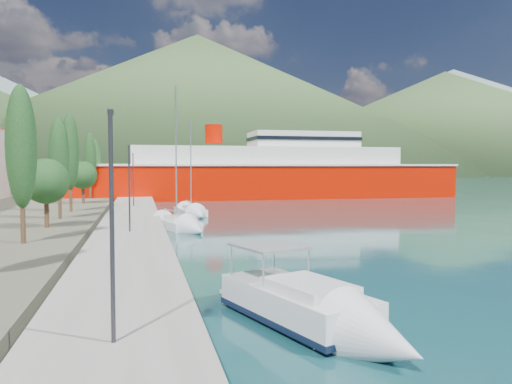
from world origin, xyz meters
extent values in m
plane|color=#144246|center=(0.00, 120.00, 0.00)|extent=(1400.00, 1400.00, 0.00)
cube|color=gray|center=(-9.00, 26.00, 0.40)|extent=(5.00, 88.00, 0.80)
cone|color=slate|center=(80.00, 680.00, 90.00)|extent=(760.00, 760.00, 180.00)
cone|color=slate|center=(420.00, 600.00, 70.00)|extent=(640.00, 640.00, 140.00)
cone|color=#3B582E|center=(40.00, 400.00, 57.50)|extent=(480.00, 480.00, 115.00)
cone|color=#3B582E|center=(260.00, 380.00, 45.00)|extent=(420.00, 420.00, 90.00)
cylinder|color=#47301E|center=(-15.23, 11.15, 1.76)|extent=(0.30, 0.30, 2.12)
ellipsoid|color=#1D421C|center=(-15.23, 11.15, 6.57)|extent=(1.80, 1.80, 7.50)
cylinder|color=#47301E|center=(-15.23, 19.09, 1.78)|extent=(0.36, 0.36, 2.17)
sphere|color=#1D421C|center=(-15.23, 19.09, 4.25)|extent=(3.47, 3.47, 3.47)
cylinder|color=#47301E|center=(-15.23, 25.57, 1.69)|extent=(0.30, 0.30, 1.98)
ellipsoid|color=#1D421C|center=(-15.23, 25.57, 6.18)|extent=(1.80, 1.80, 7.01)
cylinder|color=#47301E|center=(-15.23, 32.91, 1.81)|extent=(0.30, 0.30, 2.22)
ellipsoid|color=#1D421C|center=(-15.23, 32.91, 6.86)|extent=(1.80, 1.80, 7.88)
cylinder|color=#47301E|center=(-15.23, 44.45, 1.79)|extent=(0.36, 0.36, 2.17)
sphere|color=#1D421C|center=(-15.23, 44.45, 4.26)|extent=(3.47, 3.47, 3.47)
cylinder|color=#47301E|center=(-15.23, 54.14, 1.74)|extent=(0.30, 0.30, 2.09)
ellipsoid|color=#1D421C|center=(-15.23, 54.14, 6.48)|extent=(1.80, 1.80, 7.39)
cylinder|color=#47301E|center=(-15.23, 62.79, 1.69)|extent=(0.30, 0.30, 1.99)
ellipsoid|color=#1D421C|center=(-15.23, 62.79, 6.22)|extent=(1.80, 1.80, 7.05)
cylinder|color=#2D2D33|center=(-9.00, -8.14, 3.80)|extent=(0.12, 0.12, 6.00)
cube|color=#2D2D33|center=(-9.00, -7.89, 6.80)|extent=(0.15, 0.50, 0.12)
cylinder|color=#2D2D33|center=(-9.00, 14.50, 3.80)|extent=(0.12, 0.12, 6.00)
cube|color=#2D2D33|center=(-9.00, 14.75, 6.80)|extent=(0.15, 0.50, 0.12)
cylinder|color=#2D2D33|center=(-9.00, 37.53, 3.80)|extent=(0.12, 0.12, 6.00)
cube|color=#2D2D33|center=(-9.00, 37.78, 6.80)|extent=(0.15, 0.50, 0.12)
cube|color=black|center=(-3.08, -5.18, -0.05)|extent=(3.99, 6.33, 0.67)
cube|color=silver|center=(-3.08, -5.18, 0.71)|extent=(4.32, 6.70, 1.05)
cube|color=black|center=(-3.08, -5.18, 0.24)|extent=(4.40, 6.79, 0.21)
cube|color=silver|center=(-2.84, -5.90, 1.38)|extent=(2.84, 3.51, 0.38)
cube|color=slate|center=(-3.61, -3.59, 2.42)|extent=(2.88, 3.14, 0.10)
cone|color=silver|center=(-1.82, -8.93, 0.52)|extent=(3.31, 3.67, 2.47)
cube|color=silver|center=(-5.32, 22.51, 0.26)|extent=(4.28, 7.08, 0.94)
cube|color=silver|center=(-5.19, 22.09, 0.89)|extent=(2.17, 2.98, 0.37)
cylinder|color=silver|center=(-5.19, 22.09, 6.48)|extent=(0.12, 0.12, 11.50)
cone|color=silver|center=(-4.06, 18.44, 0.26)|extent=(3.22, 3.69, 2.41)
cube|color=silver|center=(-2.87, 33.54, 0.27)|extent=(3.23, 5.88, 0.96)
cube|color=silver|center=(-2.82, 33.17, 0.90)|extent=(1.78, 2.42, 0.37)
cylinder|color=silver|center=(-2.82, 33.17, 5.53)|extent=(0.12, 0.12, 9.58)
cone|color=silver|center=(-2.35, 30.00, 0.27)|extent=(2.80, 2.93, 2.45)
cube|color=#C01100|center=(12.69, 61.09, 2.44)|extent=(64.44, 13.45, 6.22)
cube|color=silver|center=(12.69, 61.09, 5.55)|extent=(64.89, 13.85, 0.33)
cube|color=silver|center=(12.69, 61.09, 6.89)|extent=(44.47, 11.15, 3.33)
cube|color=silver|center=(19.35, 61.08, 9.88)|extent=(18.05, 8.30, 2.67)
cylinder|color=#C01100|center=(3.80, 61.11, 10.66)|extent=(2.89, 2.89, 3.11)
camera|label=1|loc=(-8.29, -21.44, 5.41)|focal=35.00mm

